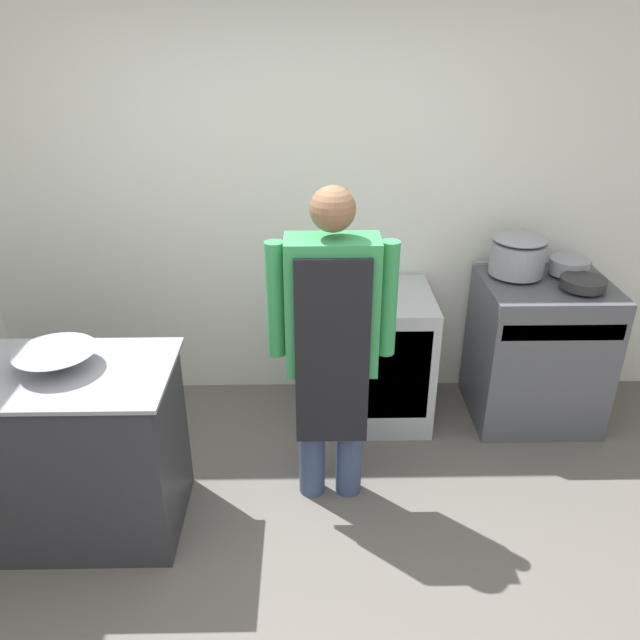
{
  "coord_description": "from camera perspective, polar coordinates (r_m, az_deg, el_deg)",
  "views": [
    {
      "loc": [
        0.1,
        -1.87,
        2.39
      ],
      "look_at": [
        0.15,
        1.06,
        0.94
      ],
      "focal_mm": 35.0,
      "sensor_mm": 36.0,
      "label": 1
    }
  ],
  "objects": [
    {
      "name": "stove",
      "position": [
        4.18,
        19.22,
        -2.68
      ],
      "size": [
        0.76,
        0.65,
        0.95
      ],
      "color": "#4C4F56",
      "rests_on": "ground_plane"
    },
    {
      "name": "fridge_unit",
      "position": [
        3.99,
        5.25,
        -3.29
      ],
      "size": [
        0.65,
        0.65,
        0.85
      ],
      "color": "#A8ADB2",
      "rests_on": "ground_plane"
    },
    {
      "name": "sauce_pot",
      "position": [
        4.12,
        21.8,
        4.62
      ],
      "size": [
        0.24,
        0.24,
        0.09
      ],
      "color": "gray",
      "rests_on": "stove"
    },
    {
      "name": "mixing_bowl",
      "position": [
        3.12,
        -22.97,
        -3.34
      ],
      "size": [
        0.37,
        0.37,
        0.09
      ],
      "color": "gray",
      "rests_on": "prep_counter"
    },
    {
      "name": "saute_pan",
      "position": [
        3.93,
        22.93,
        3.15
      ],
      "size": [
        0.26,
        0.26,
        0.06
      ],
      "color": "#262628",
      "rests_on": "stove"
    },
    {
      "name": "prep_counter",
      "position": [
        3.41,
        -24.23,
        -10.9
      ],
      "size": [
        1.38,
        0.65,
        0.91
      ],
      "color": "#2D2D33",
      "rests_on": "ground_plane"
    },
    {
      "name": "person_cook",
      "position": [
        3.04,
        1.07,
        -1.48
      ],
      "size": [
        0.63,
        0.24,
        1.71
      ],
      "color": "#38476B",
      "rests_on": "ground_plane"
    },
    {
      "name": "wall_back",
      "position": [
        3.96,
        -2.51,
        11.08
      ],
      "size": [
        8.0,
        0.05,
        2.7
      ],
      "color": "silver",
      "rests_on": "ground_plane"
    },
    {
      "name": "ground_plane",
      "position": [
        3.03,
        -2.83,
        -25.67
      ],
      "size": [
        14.0,
        14.0,
        0.0
      ],
      "primitive_type": "plane",
      "color": "#5B5651"
    },
    {
      "name": "stock_pot",
      "position": [
        3.98,
        17.65,
        5.78
      ],
      "size": [
        0.33,
        0.33,
        0.25
      ],
      "color": "gray",
      "rests_on": "stove"
    }
  ]
}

